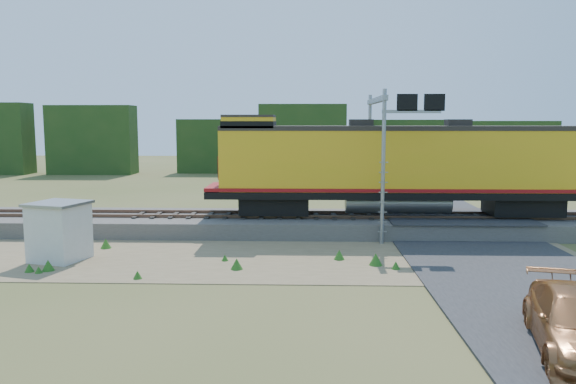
{
  "coord_description": "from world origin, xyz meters",
  "views": [
    {
      "loc": [
        -0.52,
        -22.05,
        5.53
      ],
      "look_at": [
        -1.32,
        3.0,
        2.4
      ],
      "focal_mm": 35.0,
      "sensor_mm": 36.0,
      "label": 1
    }
  ],
  "objects": [
    {
      "name": "signal_gantry",
      "position": [
        3.31,
        5.34,
        5.25
      ],
      "size": [
        2.77,
        6.2,
        6.99
      ],
      "color": "gray",
      "rests_on": "ground"
    },
    {
      "name": "dirt_shoulder",
      "position": [
        -2.0,
        0.5,
        0.01
      ],
      "size": [
        26.0,
        8.0,
        0.03
      ],
      "primitive_type": "cube",
      "color": "#8C7754",
      "rests_on": "ground"
    },
    {
      "name": "weed_clumps",
      "position": [
        -3.5,
        0.1,
        0.0
      ],
      "size": [
        15.0,
        6.2,
        0.56
      ],
      "primitive_type": null,
      "color": "#2A621C",
      "rests_on": "ground"
    },
    {
      "name": "tree_line_north",
      "position": [
        0.0,
        38.0,
        3.07
      ],
      "size": [
        130.0,
        3.0,
        6.5
      ],
      "color": "#1E3D16",
      "rests_on": "ground"
    },
    {
      "name": "shed",
      "position": [
        -10.37,
        -0.32,
        1.2
      ],
      "size": [
        2.46,
        2.46,
        2.37
      ],
      "rotation": [
        0.0,
        0.0,
        -0.27
      ],
      "color": "silver",
      "rests_on": "ground"
    },
    {
      "name": "rails",
      "position": [
        0.0,
        6.0,
        0.88
      ],
      "size": [
        70.0,
        1.54,
        0.16
      ],
      "color": "brown",
      "rests_on": "ballast"
    },
    {
      "name": "locomotive",
      "position": [
        3.83,
        6.0,
        3.39
      ],
      "size": [
        19.07,
        2.91,
        4.92
      ],
      "color": "black",
      "rests_on": "rails"
    },
    {
      "name": "road",
      "position": [
        7.0,
        0.74,
        0.09
      ],
      "size": [
        7.0,
        66.0,
        0.86
      ],
      "color": "#38383A",
      "rests_on": "ground"
    },
    {
      "name": "ground",
      "position": [
        0.0,
        0.0,
        0.0
      ],
      "size": [
        140.0,
        140.0,
        0.0
      ],
      "primitive_type": "plane",
      "color": "#475123",
      "rests_on": "ground"
    },
    {
      "name": "ballast",
      "position": [
        0.0,
        6.0,
        0.4
      ],
      "size": [
        70.0,
        5.0,
        0.8
      ],
      "primitive_type": "cube",
      "color": "slate",
      "rests_on": "ground"
    }
  ]
}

